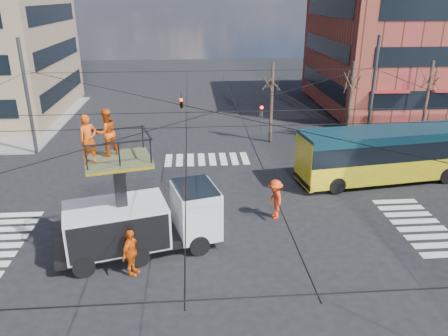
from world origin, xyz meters
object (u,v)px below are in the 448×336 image
worker_ground (131,253)px  flagger (275,199)px  traffic_cone (85,267)px  city_bus (389,153)px  utility_truck (141,208)px

worker_ground → flagger: flagger is taller
traffic_cone → worker_ground: 2.02m
traffic_cone → flagger: (8.52, 4.22, 0.68)m
traffic_cone → city_bus: bearing=27.7°
city_bus → utility_truck: bearing=-161.9°
city_bus → traffic_cone: size_ratio=16.29×
city_bus → flagger: bearing=-158.7°
utility_truck → flagger: bearing=7.1°
utility_truck → flagger: utility_truck is taller
city_bus → worker_ground: city_bus is taller
utility_truck → city_bus: 15.52m
city_bus → flagger: 8.76m
city_bus → worker_ground: 16.65m
utility_truck → traffic_cone: size_ratio=10.72×
utility_truck → worker_ground: bearing=-113.8°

